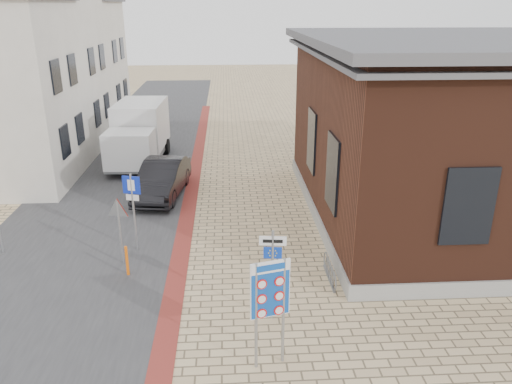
{
  "coord_description": "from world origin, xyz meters",
  "views": [
    {
      "loc": [
        -0.38,
        -10.91,
        7.83
      ],
      "look_at": [
        0.52,
        4.0,
        2.2
      ],
      "focal_mm": 35.0,
      "sensor_mm": 36.0,
      "label": 1
    }
  ],
  "objects_px": {
    "border_sign": "(270,292)",
    "essen_sign": "(273,261)",
    "box_truck": "(139,133)",
    "bollard": "(127,261)",
    "parking_sign": "(133,198)",
    "sedan": "(162,178)"
  },
  "relations": [
    {
      "from": "border_sign",
      "to": "essen_sign",
      "type": "bearing_deg",
      "value": 67.82
    },
    {
      "from": "sedan",
      "to": "essen_sign",
      "type": "xyz_separation_m",
      "value": [
        3.92,
        -9.39,
        0.93
      ]
    },
    {
      "from": "border_sign",
      "to": "essen_sign",
      "type": "xyz_separation_m",
      "value": [
        0.22,
        1.8,
        -0.23
      ]
    },
    {
      "from": "box_truck",
      "to": "border_sign",
      "type": "bearing_deg",
      "value": -68.81
    },
    {
      "from": "border_sign",
      "to": "essen_sign",
      "type": "distance_m",
      "value": 1.83
    },
    {
      "from": "essen_sign",
      "to": "bollard",
      "type": "height_order",
      "value": "essen_sign"
    },
    {
      "from": "border_sign",
      "to": "parking_sign",
      "type": "xyz_separation_m",
      "value": [
        -4.0,
        6.0,
        -0.05
      ]
    },
    {
      "from": "sedan",
      "to": "bollard",
      "type": "xyz_separation_m",
      "value": [
        -0.3,
        -6.89,
        -0.28
      ]
    },
    {
      "from": "border_sign",
      "to": "parking_sign",
      "type": "relative_size",
      "value": 0.99
    },
    {
      "from": "border_sign",
      "to": "bollard",
      "type": "xyz_separation_m",
      "value": [
        -4.0,
        4.3,
        -1.44
      ]
    },
    {
      "from": "sedan",
      "to": "essen_sign",
      "type": "height_order",
      "value": "essen_sign"
    },
    {
      "from": "sedan",
      "to": "border_sign",
      "type": "height_order",
      "value": "border_sign"
    },
    {
      "from": "box_truck",
      "to": "bollard",
      "type": "distance_m",
      "value": 12.03
    },
    {
      "from": "box_truck",
      "to": "essen_sign",
      "type": "distance_m",
      "value": 15.47
    },
    {
      "from": "box_truck",
      "to": "parking_sign",
      "type": "bearing_deg",
      "value": -79.36
    },
    {
      "from": "bollard",
      "to": "parking_sign",
      "type": "bearing_deg",
      "value": 90.0
    },
    {
      "from": "box_truck",
      "to": "bollard",
      "type": "xyz_separation_m",
      "value": [
        1.43,
        -11.9,
        -1.08
      ]
    },
    {
      "from": "border_sign",
      "to": "box_truck",
      "type": "bearing_deg",
      "value": 93.38
    },
    {
      "from": "sedan",
      "to": "parking_sign",
      "type": "relative_size",
      "value": 1.71
    },
    {
      "from": "bollard",
      "to": "sedan",
      "type": "bearing_deg",
      "value": 87.51
    },
    {
      "from": "border_sign",
      "to": "essen_sign",
      "type": "height_order",
      "value": "border_sign"
    },
    {
      "from": "parking_sign",
      "to": "bollard",
      "type": "relative_size",
      "value": 2.77
    }
  ]
}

